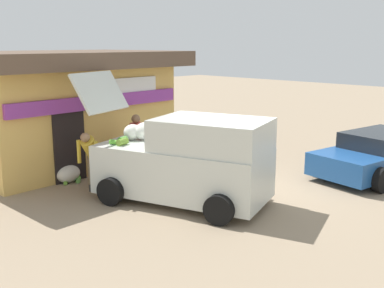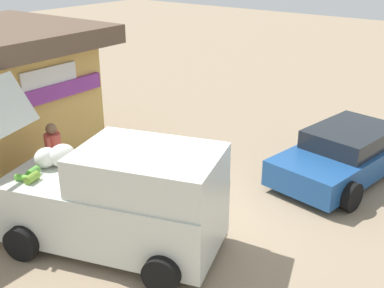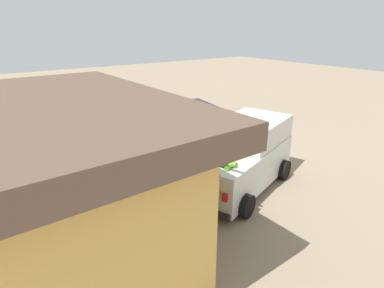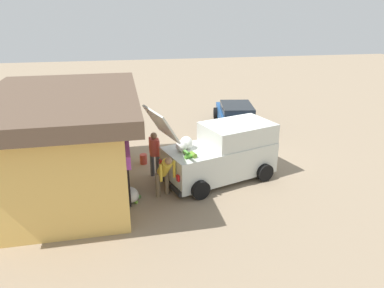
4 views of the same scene
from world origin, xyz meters
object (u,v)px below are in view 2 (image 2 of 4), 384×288
at_px(parked_sedan, 349,152).
at_px(paint_bucket, 91,165).
at_px(vendor_standing, 54,155).
at_px(delivery_van, 120,199).

height_order(parked_sedan, paint_bucket, parked_sedan).
bearing_deg(parked_sedan, vendor_standing, 137.22).
bearing_deg(paint_bucket, vendor_standing, -163.77).
bearing_deg(paint_bucket, delivery_van, -121.62).
bearing_deg(delivery_van, paint_bucket, 58.38).
xyz_separation_m(delivery_van, parked_sedan, (5.38, -2.18, -0.40)).
distance_m(delivery_van, parked_sedan, 5.82).
height_order(parked_sedan, vendor_standing, vendor_standing).
height_order(vendor_standing, paint_bucket, vendor_standing).
distance_m(parked_sedan, paint_bucket, 6.17).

